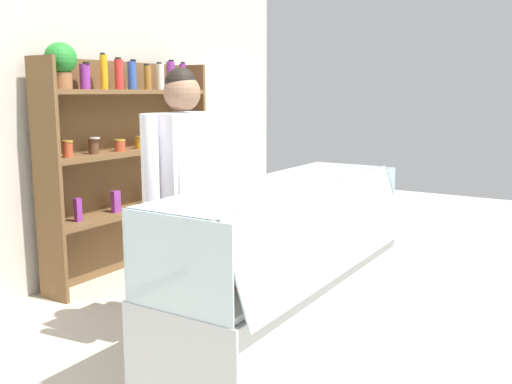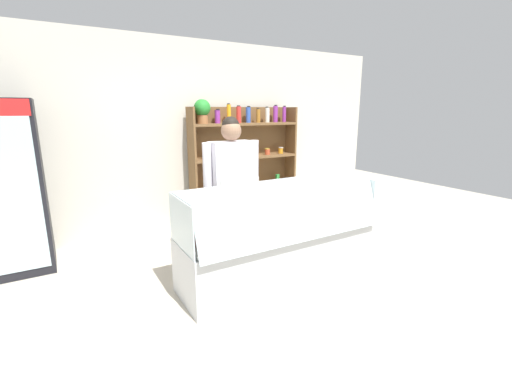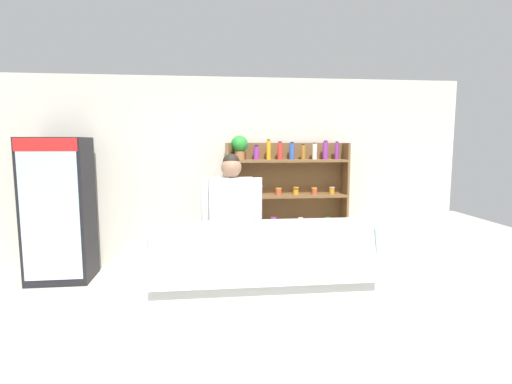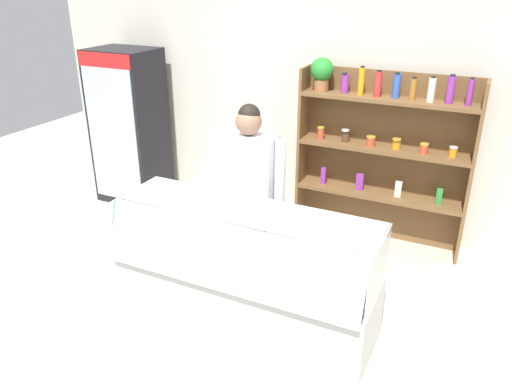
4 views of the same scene
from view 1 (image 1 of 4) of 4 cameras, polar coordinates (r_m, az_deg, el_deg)
name	(u,v)px [view 1 (image 1 of 4)]	position (r m, az deg, el deg)	size (l,w,h in m)	color
ground_plane	(287,358)	(3.46, 3.09, -16.27)	(12.00, 12.00, 0.00)	beige
back_wall	(27,116)	(4.58, -21.93, 7.04)	(6.80, 0.10, 2.70)	beige
shelving_unit	(122,151)	(4.89, -13.25, 4.06)	(1.73, 0.29, 1.88)	brown
deli_display_case	(287,296)	(3.50, 3.10, -10.39)	(2.07, 0.71, 1.01)	silver
shop_clerk	(185,182)	(3.43, -7.14, 0.96)	(0.66, 0.25, 1.67)	#4C4233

